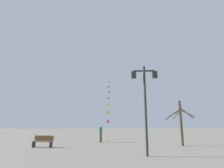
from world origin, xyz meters
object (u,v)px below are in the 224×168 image
(park_bench, at_px, (43,141))
(twin_lantern_lamp_post, at_px, (145,92))
(kite_train, at_px, (109,98))
(kite_flyer, at_px, (101,133))
(bare_tree, at_px, (181,121))

(park_bench, bearing_deg, twin_lantern_lamp_post, -20.39)
(kite_train, height_order, park_bench, kite_train)
(twin_lantern_lamp_post, height_order, kite_flyer, twin_lantern_lamp_post)
(kite_flyer, bearing_deg, kite_train, -0.73)
(kite_train, xyz_separation_m, kite_flyer, (-0.33, -7.89, -4.75))
(kite_flyer, height_order, bare_tree, bare_tree)
(kite_train, distance_m, kite_flyer, 9.21)
(kite_train, xyz_separation_m, bare_tree, (6.91, -10.95, -3.59))
(twin_lantern_lamp_post, relative_size, bare_tree, 1.37)
(kite_flyer, bearing_deg, twin_lantern_lamp_post, -156.58)
(kite_train, distance_m, park_bench, 14.31)
(kite_train, bearing_deg, bare_tree, -57.76)
(twin_lantern_lamp_post, distance_m, park_bench, 9.08)
(twin_lantern_lamp_post, bearing_deg, bare_tree, 55.87)
(kite_train, bearing_deg, park_bench, -109.31)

